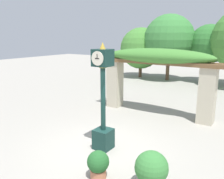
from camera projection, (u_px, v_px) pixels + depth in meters
The scene contains 6 objects.
ground_plane at pixel (102, 148), 7.61m from camera, with size 60.00×60.00×0.00m, color gray.
pedestal_clock at pixel (103, 104), 7.29m from camera, with size 0.53×0.55×3.35m.
pergola at pixel (157, 66), 10.56m from camera, with size 5.68×1.23×3.00m.
potted_plant_near_left at pixel (151, 169), 5.52m from camera, with size 0.80×0.80×0.92m.
potted_plant_near_right at pixel (98, 164), 5.95m from camera, with size 0.56×0.56×0.73m.
tree_line at pixel (216, 42), 16.91m from camera, with size 14.52×4.47×5.48m.
Camera 1 is at (4.11, -5.69, 3.52)m, focal length 38.00 mm.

